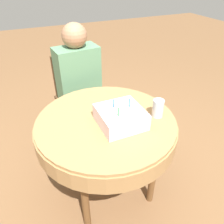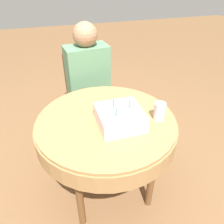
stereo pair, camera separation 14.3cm
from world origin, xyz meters
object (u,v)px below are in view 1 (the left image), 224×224
(birthday_cake, at_px, (121,117))
(drinking_glass, at_px, (158,108))
(person, at_px, (79,76))
(chair, at_px, (78,94))

(birthday_cake, distance_m, drinking_glass, 0.27)
(person, height_order, birthday_cake, person)
(person, height_order, drinking_glass, person)
(person, xyz_separation_m, birthday_cake, (0.04, -0.82, 0.05))
(chair, xyz_separation_m, person, (0.01, -0.09, 0.24))
(birthday_cake, bearing_deg, drinking_glass, -4.81)
(drinking_glass, bearing_deg, chair, 108.97)
(chair, height_order, birthday_cake, birthday_cake)
(person, distance_m, drinking_glass, 0.90)
(chair, distance_m, birthday_cake, 0.95)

